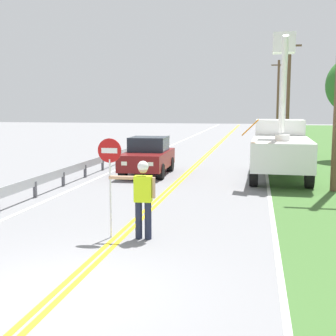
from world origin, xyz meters
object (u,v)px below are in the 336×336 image
at_px(utility_bucket_truck, 280,145).
at_px(utility_pole_far, 278,95).
at_px(oncoming_sedan_nearest, 148,156).
at_px(utility_pole_mid, 288,90).
at_px(flagger_worker, 143,195).
at_px(stop_sign_paddle, 110,165).

distance_m(utility_bucket_truck, utility_pole_far, 38.07).
distance_m(oncoming_sedan_nearest, utility_pole_mid, 19.33).
bearing_deg(utility_bucket_truck, oncoming_sedan_nearest, -177.07).
xyz_separation_m(flagger_worker, utility_pole_far, (4.97, 48.15, 3.53)).
xyz_separation_m(stop_sign_paddle, utility_pole_mid, (5.66, 27.57, 2.69)).
height_order(stop_sign_paddle, utility_pole_mid, utility_pole_mid).
relative_size(flagger_worker, utility_pole_mid, 0.22).
xyz_separation_m(oncoming_sedan_nearest, utility_pole_far, (7.25, 38.21, 3.74)).
relative_size(stop_sign_paddle, utility_pole_far, 0.27).
distance_m(stop_sign_paddle, utility_pole_far, 48.61).
bearing_deg(utility_pole_mid, utility_bucket_truck, -94.45).
xyz_separation_m(utility_bucket_truck, utility_pole_mid, (1.34, 17.30, 2.96)).
relative_size(oncoming_sedan_nearest, utility_pole_far, 0.47).
xyz_separation_m(stop_sign_paddle, utility_pole_far, (5.74, 48.18, 2.87)).
relative_size(flagger_worker, utility_bucket_truck, 0.27).
bearing_deg(utility_pole_far, stop_sign_paddle, -96.79).
height_order(utility_bucket_truck, oncoming_sedan_nearest, utility_bucket_truck).
height_order(utility_pole_mid, utility_pole_far, utility_pole_far).
xyz_separation_m(flagger_worker, utility_bucket_truck, (3.55, 10.24, 0.39)).
bearing_deg(oncoming_sedan_nearest, utility_pole_far, 79.25).
relative_size(flagger_worker, utility_pole_far, 0.21).
distance_m(flagger_worker, oncoming_sedan_nearest, 10.21).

